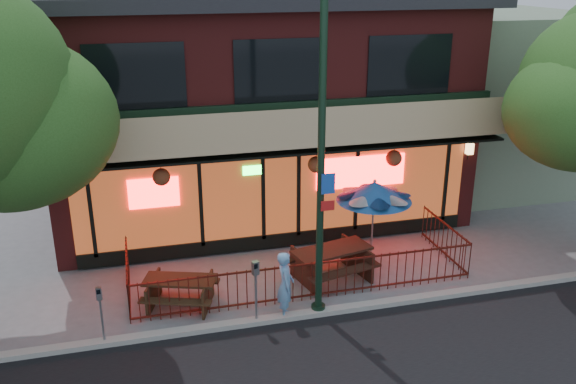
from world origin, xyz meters
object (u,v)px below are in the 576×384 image
picnic_table_right (332,259)px  street_light (321,184)px  parking_meter_far (100,306)px  patio_umbrella (374,191)px  picnic_table_left (180,288)px  parking_meter_near (256,282)px  pedestrian (285,285)px

picnic_table_right → street_light: bearing=-118.8°
picnic_table_right → parking_meter_far: (-5.54, -1.53, 0.37)m
patio_umbrella → parking_meter_far: (-6.97, -2.39, -1.02)m
picnic_table_left → parking_meter_near: (1.56, -1.18, 0.58)m
picnic_table_right → pedestrian: (-1.57, -1.40, 0.24)m
parking_meter_near → street_light: bearing=3.0°
patio_umbrella → pedestrian: (-2.99, -2.26, -1.15)m
parking_meter_far → patio_umbrella: bearing=18.9°
street_light → patio_umbrella: size_ratio=3.07×
street_light → picnic_table_left: 4.20m
pedestrian → parking_meter_near: size_ratio=1.04×
picnic_table_left → parking_meter_far: (-1.71, -1.18, 0.46)m
street_light → picnic_table_left: (-3.03, 1.10, -2.68)m
picnic_table_left → patio_umbrella: (5.26, 1.21, 1.48)m
parking_meter_far → street_light: bearing=0.9°
picnic_table_right → parking_meter_near: parking_meter_near is taller
picnic_table_left → pedestrian: bearing=-24.9°
patio_umbrella → picnic_table_right: bearing=-148.9°
picnic_table_left → patio_umbrella: size_ratio=0.87×
picnic_table_right → parking_meter_near: bearing=-146.0°
pedestrian → parking_meter_near: pedestrian is taller
patio_umbrella → parking_meter_far: size_ratio=1.66×
street_light → parking_meter_near: bearing=-177.0°
street_light → pedestrian: 2.47m
picnic_table_left → street_light: bearing=-20.0°
street_light → parking_meter_near: street_light is taller
street_light → pedestrian: size_ratio=4.38×
street_light → picnic_table_right: street_light is taller
parking_meter_near → picnic_table_left: bearing=142.9°
picnic_table_right → patio_umbrella: patio_umbrella is taller
picnic_table_right → parking_meter_near: size_ratio=1.49×
picnic_table_right → patio_umbrella: 2.17m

